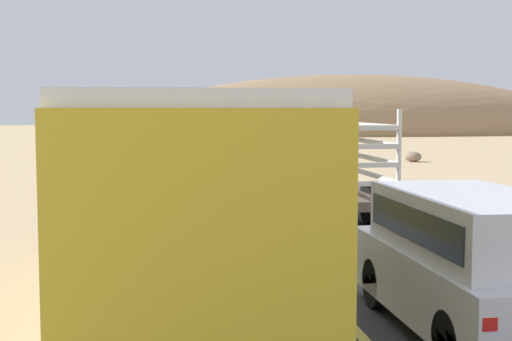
# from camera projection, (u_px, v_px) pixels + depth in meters

# --- Properties ---
(ground_plane) EXTENTS (240.00, 240.00, 0.00)m
(ground_plane) POSITION_uv_depth(u_px,v_px,m) (300.00, 271.00, 13.69)
(ground_plane) COLOR tan
(road_surface) EXTENTS (8.00, 120.00, 0.02)m
(road_surface) POSITION_uv_depth(u_px,v_px,m) (300.00, 270.00, 13.69)
(road_surface) COLOR #2D2D33
(road_surface) RESTS_ON ground
(road_centre_line) EXTENTS (0.16, 117.60, 0.00)m
(road_centre_line) POSITION_uv_depth(u_px,v_px,m) (300.00, 270.00, 13.69)
(road_centre_line) COLOR #D8CC4C
(road_centre_line) RESTS_ON road_surface
(suv_near) EXTENTS (1.90, 4.62, 1.93)m
(suv_near) POSITION_uv_depth(u_px,v_px,m) (472.00, 257.00, 9.65)
(suv_near) COLOR silver
(suv_near) RESTS_ON road_surface
(livestock_truck) EXTENTS (2.53, 9.70, 3.02)m
(livestock_truck) POSITION_uv_depth(u_px,v_px,m) (297.00, 148.00, 23.39)
(livestock_truck) COLOR silver
(livestock_truck) RESTS_ON road_surface
(bus) EXTENTS (2.54, 10.00, 3.21)m
(bus) POSITION_uv_depth(u_px,v_px,m) (179.00, 198.00, 10.64)
(bus) COLOR gold
(bus) RESTS_ON road_surface
(car_far) EXTENTS (1.90, 4.62, 1.93)m
(car_far) POSITION_uv_depth(u_px,v_px,m) (159.00, 137.00, 49.81)
(car_far) COLOR #B2261E
(car_far) RESTS_ON road_surface
(boulder_far_horizon) EXTENTS (0.96, 0.95, 0.58)m
(boulder_far_horizon) POSITION_uv_depth(u_px,v_px,m) (413.00, 157.00, 41.35)
(boulder_far_horizon) COLOR #84705B
(boulder_far_horizon) RESTS_ON ground
(distant_hill) EXTENTS (57.03, 21.63, 14.01)m
(distant_hill) POSITION_uv_depth(u_px,v_px,m) (356.00, 133.00, 86.98)
(distant_hill) COLOR #957553
(distant_hill) RESTS_ON ground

